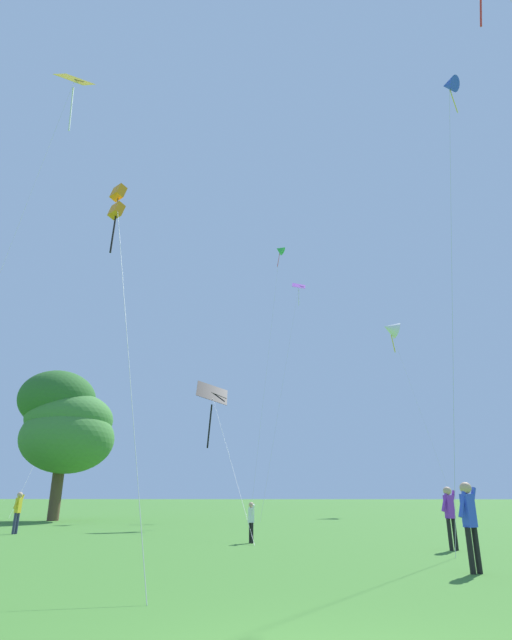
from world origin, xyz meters
TOP-DOWN VIEW (x-y plane):
  - kite_green_small at (-0.79, 40.32)m, footprint 2.78×9.75m
  - kite_yellow_diamond at (-15.27, 22.75)m, footprint 3.84×5.02m
  - kite_black_large at (-4.48, 22.44)m, footprint 3.89×10.97m
  - kite_orange_box at (-5.43, 8.26)m, footprint 3.27×5.20m
  - kite_white_distant at (10.15, 43.54)m, footprint 2.09×11.71m
  - kite_purple_streamer at (0.73, 37.00)m, footprint 3.69×10.37m
  - kite_pink_low at (-21.12, 40.45)m, footprint 2.28×10.56m
  - kite_blue_delta at (7.72, 14.79)m, footprint 4.50×5.79m
  - person_child_small at (-1.66, 13.40)m, footprint 0.28×0.38m
  - person_foreground_watcher at (4.36, 11.42)m, footprint 0.55×0.30m
  - person_with_spool at (-11.65, 16.89)m, footprint 0.23×0.53m
  - person_in_blue_jacket at (3.40, 6.83)m, footprint 0.54×0.35m
  - tree_left_oak at (-14.92, 27.68)m, footprint 6.38×5.96m

SIDE VIEW (x-z plane):
  - person_child_small at x=-1.66m, z-range 0.13..1.42m
  - person_with_spool at x=-11.65m, z-range 0.17..1.80m
  - person_foreground_watcher at x=4.36m, z-range 0.18..1.93m
  - person_in_blue_jacket at x=3.40m, z-range 0.18..1.96m
  - tree_left_oak at x=-14.92m, z-range 1.28..10.69m
  - kite_black_large at x=-4.48m, z-range 2.45..10.07m
  - kite_pink_low at x=-21.12m, z-range 3.99..14.30m
  - kite_orange_box at x=-5.43m, z-range 4.59..15.18m
  - kite_white_distant at x=10.15m, z-range 8.11..26.33m
  - kite_purple_streamer at x=0.73m, z-range 8.09..28.14m
  - kite_blue_delta at x=7.72m, z-range 9.76..30.41m
  - kite_green_small at x=-0.79m, z-range 11.99..37.28m
  - kite_yellow_diamond at x=-15.27m, z-range 12.95..43.92m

